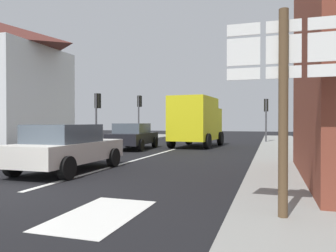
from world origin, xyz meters
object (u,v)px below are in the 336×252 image
Objects in this scene: sedan_near at (67,147)px; sedan_far at (133,136)px; delivery_truck at (196,120)px; traffic_light_far_right at (266,111)px; traffic_light_near_left at (97,107)px; traffic_light_far_left at (139,107)px; route_sign_post at (283,91)px.

sedan_far is at bearing 99.61° from sedan_near.
sedan_near is 11.34m from delivery_truck.
traffic_light_far_right is (5.72, 15.81, 1.62)m from sedan_near.
traffic_light_far_right is 0.98× the size of traffic_light_near_left.
traffic_light_far_left reaches higher than sedan_near.
route_sign_post is 0.87× the size of traffic_light_far_left.
sedan_far is 4.25m from delivery_truck.
traffic_light_far_right is at bearing 91.49° from route_sign_post.
traffic_light_near_left is at bearing 167.21° from sedan_far.
traffic_light_far_left is (-2.63, 7.25, 1.96)m from sedan_far.
traffic_light_far_right reaches higher than sedan_far.
traffic_light_near_left is at bearing 129.22° from route_sign_post.
sedan_far is 0.84× the size of delivery_truck.
sedan_far is 1.34× the size of traffic_light_far_right.
traffic_light_near_left reaches higher than sedan_far.
traffic_light_near_left is 6.66m from traffic_light_far_left.
traffic_light_far_left reaches higher than sedan_far.
traffic_light_near_left is at bearing -90.00° from traffic_light_far_left.
traffic_light_far_right is (-0.51, 19.45, 0.37)m from route_sign_post.
sedan_far is 7.96m from traffic_light_far_left.
delivery_truck is 7.26m from traffic_light_far_left.
route_sign_post is at bearing -72.72° from delivery_truck.
sedan_near is at bearing 149.75° from route_sign_post.
route_sign_post is at bearing -30.25° from sedan_near.
traffic_light_far_right is at bearing 46.26° from sedan_far.
sedan_near is 9.97m from traffic_light_near_left.
sedan_far is at bearing 122.52° from route_sign_post.
sedan_far is at bearing -133.74° from traffic_light_far_right.
traffic_light_far_right reaches higher than route_sign_post.
traffic_light_far_left reaches higher than route_sign_post.
sedan_far is 1.17× the size of traffic_light_far_left.
traffic_light_far_right is (7.14, 7.46, 1.62)m from sedan_far.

